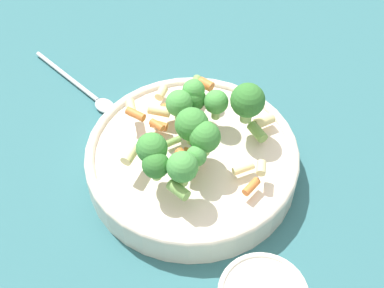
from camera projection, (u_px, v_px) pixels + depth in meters
The scene contains 4 objects.
ground_plane at pixel (192, 171), 0.75m from camera, with size 3.00×3.00×0.00m, color #2D6066.
bowl at pixel (192, 159), 0.73m from camera, with size 0.29×0.29×0.05m.
pasta_salad at pixel (195, 124), 0.68m from camera, with size 0.22×0.21×0.08m.
spoon at pixel (87, 92), 0.85m from camera, with size 0.14×0.16×0.01m.
Camera 1 is at (-0.46, -0.02, 0.60)m, focal length 50.00 mm.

